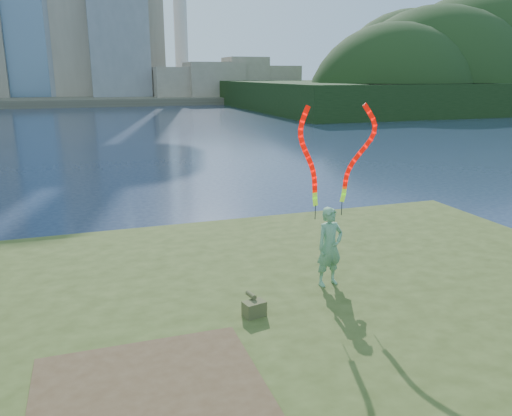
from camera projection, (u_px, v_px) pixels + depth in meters
name	position (u px, v px, depth m)	size (l,w,h in m)	color
ground	(238.00, 320.00, 10.70)	(320.00, 320.00, 0.00)	#19253F
grassy_knoll	(276.00, 363.00, 8.52)	(20.00, 18.00, 0.80)	#344217
dirt_patch	(151.00, 396.00, 6.89)	(3.20, 3.00, 0.02)	#47331E
far_shore	(99.00, 98.00, 97.45)	(320.00, 40.00, 1.20)	#4D4838
wooded_hill	(474.00, 105.00, 83.94)	(78.00, 50.00, 63.00)	black
woman_with_ribbons	(330.00, 220.00, 10.25)	(2.05, 0.55, 4.06)	#136E2A
canvas_bag	(254.00, 308.00, 9.17)	(0.44, 0.50, 0.38)	#444727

